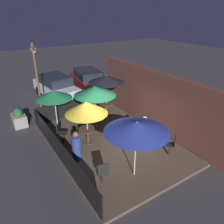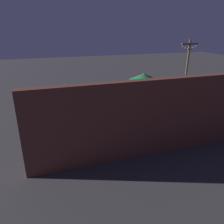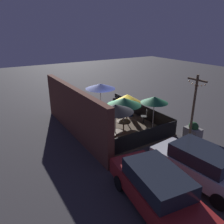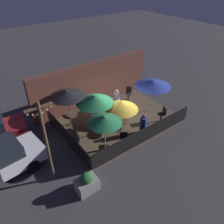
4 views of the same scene
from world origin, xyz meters
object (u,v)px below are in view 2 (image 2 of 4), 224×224
(dining_table_1, at_px, (147,111))
(patio_umbrella_3, at_px, (67,88))
(patio_umbrella_1, at_px, (149,84))
(planter_box, at_px, (159,95))
(patron_1, at_px, (110,126))
(dining_table_0, at_px, (121,107))
(patio_chair_1, at_px, (80,136))
(patio_umbrella_2, at_px, (181,86))
(patio_chair_0, at_px, (70,109))
(patron_0, at_px, (101,104))
(patio_umbrella_4, at_px, (144,77))
(light_post, at_px, (186,71))
(patio_chair_2, at_px, (125,102))
(patio_umbrella_0, at_px, (121,86))
(dining_table_2, at_px, (178,118))

(dining_table_1, bearing_deg, patio_umbrella_3, -8.07)
(patio_umbrella_1, relative_size, planter_box, 2.22)
(dining_table_1, bearing_deg, patron_1, 25.71)
(dining_table_0, height_order, patio_chair_1, patio_chair_1)
(patio_umbrella_2, xyz_separation_m, planter_box, (-1.62, -4.56, -1.84))
(patio_umbrella_2, xyz_separation_m, patio_chair_0, (4.75, -3.06, -1.64))
(patio_umbrella_2, relative_size, patio_umbrella_3, 1.04)
(patio_chair_0, height_order, patron_0, patron_0)
(patio_umbrella_4, bearing_deg, light_post, 179.35)
(dining_table_1, xyz_separation_m, patio_chair_1, (3.81, 1.51, -0.06))
(patio_umbrella_3, relative_size, planter_box, 2.23)
(patio_umbrella_4, xyz_separation_m, patio_chair_2, (1.04, -0.20, -1.48))
(patio_umbrella_0, distance_m, patron_0, 1.75)
(dining_table_1, xyz_separation_m, light_post, (-3.53, -1.81, 1.61))
(patio_umbrella_2, distance_m, dining_table_0, 3.48)
(patron_0, bearing_deg, planter_box, 158.05)
(dining_table_0, height_order, patio_chair_0, patio_chair_0)
(patron_1, bearing_deg, planter_box, 167.59)
(patio_chair_0, bearing_deg, patio_umbrella_0, -0.00)
(patron_0, xyz_separation_m, planter_box, (-4.57, -1.33, -0.26))
(patio_umbrella_0, relative_size, dining_table_0, 2.53)
(planter_box, distance_m, light_post, 2.55)
(patio_umbrella_2, height_order, patio_umbrella_3, patio_umbrella_2)
(dining_table_0, bearing_deg, patio_umbrella_2, 132.41)
(patio_umbrella_3, height_order, dining_table_2, patio_umbrella_3)
(patio_chair_1, bearing_deg, patio_umbrella_3, 51.35)
(dining_table_2, relative_size, patio_chair_0, 0.96)
(patio_umbrella_4, bearing_deg, patio_umbrella_1, 70.97)
(patio_umbrella_1, bearing_deg, patio_chair_1, 21.70)
(patron_0, bearing_deg, patio_umbrella_1, 96.50)
(patio_umbrella_2, height_order, planter_box, patio_umbrella_2)
(patio_umbrella_0, bearing_deg, dining_table_2, 132.41)
(patio_chair_0, height_order, patio_chair_2, patio_chair_0)
(dining_table_1, bearing_deg, patron_0, -45.32)
(patio_umbrella_0, height_order, planter_box, patio_umbrella_0)
(patio_chair_2, bearing_deg, patio_umbrella_3, -34.36)
(patio_umbrella_0, xyz_separation_m, light_post, (-4.61, -0.79, 0.42))
(dining_table_0, xyz_separation_m, dining_table_1, (-1.07, 1.02, 0.01))
(patio_umbrella_0, xyz_separation_m, patron_0, (0.86, -0.94, -1.20))
(dining_table_2, height_order, patron_1, patron_1)
(patio_chair_0, bearing_deg, patio_chair_2, 20.55)
(patio_umbrella_4, distance_m, dining_table_0, 2.37)
(patio_umbrella_4, height_order, patio_chair_0, patio_umbrella_4)
(planter_box, bearing_deg, patio_chair_2, 22.21)
(patron_1, bearing_deg, patio_umbrella_3, -102.40)
(patio_umbrella_1, bearing_deg, patio_chair_2, -78.77)
(dining_table_2, distance_m, patio_chair_1, 4.83)
(patio_umbrella_0, distance_m, dining_table_0, 1.20)
(dining_table_0, height_order, light_post, light_post)
(dining_table_2, height_order, light_post, light_post)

